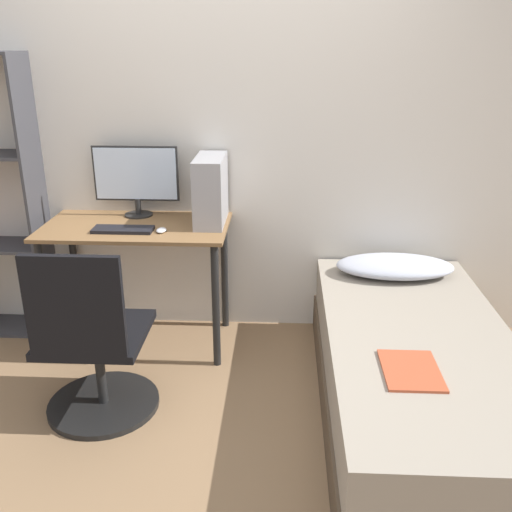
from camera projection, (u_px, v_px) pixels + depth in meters
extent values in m
plane|color=#846647|center=(191.00, 454.00, 2.65)|extent=(14.00, 14.00, 0.00)
cube|color=silver|center=(217.00, 136.00, 3.46)|extent=(8.00, 0.05, 2.50)
cube|color=brown|center=(136.00, 227.00, 3.36)|extent=(1.09, 0.59, 0.02)
cylinder|color=black|center=(46.00, 303.00, 3.29)|extent=(0.04, 0.04, 0.76)
cylinder|color=black|center=(216.00, 306.00, 3.24)|extent=(0.04, 0.04, 0.76)
cylinder|color=black|center=(75.00, 270.00, 3.75)|extent=(0.04, 0.04, 0.76)
cylinder|color=black|center=(225.00, 273.00, 3.70)|extent=(0.04, 0.04, 0.76)
cube|color=#38383D|center=(37.00, 202.00, 3.49)|extent=(0.02, 0.30, 1.74)
cylinder|color=black|center=(104.00, 403.00, 2.99)|extent=(0.57, 0.57, 0.03)
cylinder|color=black|center=(100.00, 370.00, 2.91)|extent=(0.05, 0.05, 0.38)
cube|color=black|center=(96.00, 334.00, 2.84)|extent=(0.50, 0.50, 0.04)
cube|color=black|center=(74.00, 307.00, 2.53)|extent=(0.45, 0.04, 0.49)
cube|color=#4C3D2D|center=(413.00, 398.00, 2.87)|extent=(0.92, 1.98, 0.21)
cube|color=gray|center=(418.00, 357.00, 2.79)|extent=(0.89, 1.94, 0.26)
ellipsoid|color=#B2B7C6|center=(395.00, 266.00, 3.40)|extent=(0.70, 0.36, 0.11)
cube|color=#B24C2D|center=(411.00, 370.00, 2.42)|extent=(0.24, 0.32, 0.01)
cylinder|color=black|center=(139.00, 215.00, 3.54)|extent=(0.17, 0.17, 0.01)
cylinder|color=black|center=(138.00, 206.00, 3.52)|extent=(0.04, 0.04, 0.10)
cube|color=black|center=(136.00, 174.00, 3.45)|extent=(0.52, 0.01, 0.33)
cube|color=silver|center=(136.00, 174.00, 3.44)|extent=(0.50, 0.01, 0.31)
cube|color=black|center=(123.00, 230.00, 3.24)|extent=(0.34, 0.13, 0.02)
cube|color=#99999E|center=(211.00, 190.00, 3.34)|extent=(0.17, 0.40, 0.39)
ellipsoid|color=silver|center=(161.00, 230.00, 3.23)|extent=(0.06, 0.09, 0.02)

